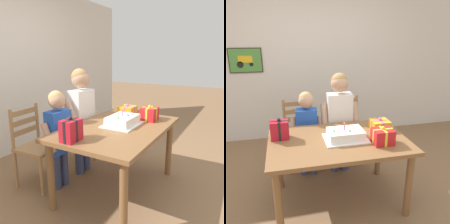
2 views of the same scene
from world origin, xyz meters
The scene contains 10 objects.
ground_plane centered at (0.00, 0.00, 0.00)m, with size 20.00×20.00×0.00m, color #846042.
dining_table centered at (0.00, 0.00, 0.65)m, with size 1.41×0.93×0.74m.
birthday_cake centered at (0.07, -0.01, 0.79)m, with size 0.44×0.34×0.19m.
gift_box_red_large centered at (-0.58, 0.15, 0.84)m, with size 0.19×0.14×0.23m.
gift_box_beside_cake centered at (0.40, -0.19, 0.82)m, with size 0.20×0.18×0.18m.
gift_box_corner_small centered at (0.52, 0.14, 0.80)m, with size 0.20×0.20×0.15m.
chair_left centered at (-0.33, 0.89, 0.47)m, with size 0.44×0.44×0.92m.
chair_right centered at (0.33, 0.89, 0.47)m, with size 0.43×0.43×0.92m.
child_older centered at (0.16, 0.60, 0.81)m, with size 0.49×0.28×1.33m.
child_younger centered at (-0.26, 0.60, 0.68)m, with size 0.42×0.25×1.12m.
Camera 1 is at (-2.07, -1.11, 1.47)m, focal length 37.08 mm.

